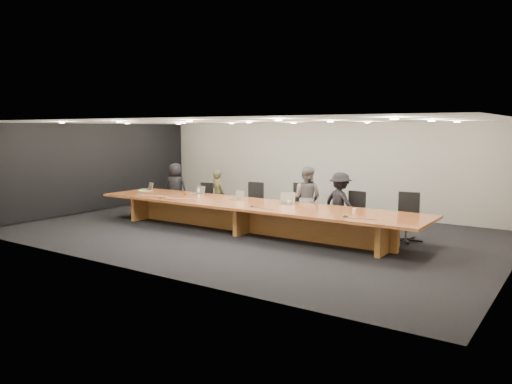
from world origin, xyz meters
TOP-DOWN VIEW (x-y plane):
  - ground at (0.00, 0.00)m, footprint 12.00×12.00m
  - back_wall at (0.00, 4.00)m, footprint 12.00×0.02m
  - left_wall_panel at (-5.94, 0.00)m, footprint 0.08×7.84m
  - conference_table at (0.00, 0.00)m, footprint 9.00×1.80m
  - chair_far_left at (-3.83, 1.17)m, footprint 0.58×0.58m
  - chair_left at (-2.63, 1.34)m, footprint 0.57×0.57m
  - chair_mid_left at (-0.73, 1.17)m, footprint 0.63×0.63m
  - chair_mid_right at (0.57, 1.33)m, footprint 0.70×0.70m
  - chair_right at (2.26, 1.22)m, footprint 0.60×0.60m
  - chair_far_right at (3.62, 1.19)m, footprint 0.66×0.66m
  - person_a at (-3.67, 1.22)m, footprint 0.86×0.68m
  - person_b at (-2.00, 1.24)m, footprint 0.58×0.45m
  - person_c at (1.01, 1.15)m, footprint 0.84×0.68m
  - person_d at (1.92, 1.22)m, footprint 1.12×0.85m
  - laptop_a at (-4.07, 0.41)m, footprint 0.37×0.33m
  - laptop_b at (-2.08, 0.41)m, footprint 0.37×0.30m
  - laptop_c at (-0.60, 0.28)m, footprint 0.35×0.28m
  - laptop_d at (0.86, 0.38)m, footprint 0.43×0.37m
  - water_bottle at (-1.70, 0.03)m, footprint 0.10×0.10m
  - amber_mug at (-2.29, 0.15)m, footprint 0.08×0.08m
  - paper_cup_near at (0.93, 0.38)m, footprint 0.09×0.09m
  - paper_cup_far at (2.77, 0.11)m, footprint 0.11×0.11m
  - notepad at (-4.14, 0.29)m, footprint 0.28×0.24m
  - lime_gadget at (-4.12, 0.30)m, footprint 0.19×0.13m
  - av_box at (-3.43, -0.45)m, footprint 0.20×0.17m
  - mic_left at (-2.50, -0.62)m, footprint 0.13×0.13m
  - mic_center at (0.41, -0.48)m, footprint 0.12×0.12m
  - mic_right at (2.82, -0.47)m, footprint 0.14×0.14m

SIDE VIEW (x-z plane):
  - ground at x=0.00m, z-range 0.00..0.00m
  - chair_left at x=-2.63m, z-range 0.00..0.99m
  - conference_table at x=0.00m, z-range 0.15..0.90m
  - chair_right at x=2.26m, z-range 0.00..1.09m
  - chair_far_left at x=-3.83m, z-range 0.00..1.10m
  - chair_mid_left at x=-0.73m, z-range 0.00..1.14m
  - chair_far_right at x=3.62m, z-range 0.00..1.16m
  - chair_mid_right at x=0.57m, z-range 0.00..1.18m
  - person_b at x=-2.00m, z-range 0.00..1.41m
  - notepad at x=-4.14m, z-range 0.75..0.76m
  - av_box at x=-3.43m, z-range 0.75..0.78m
  - mic_left at x=-2.50m, z-range 0.75..0.78m
  - mic_center at x=0.41m, z-range 0.75..0.78m
  - person_d at x=1.92m, z-range 0.00..1.53m
  - mic_right at x=2.82m, z-range 0.75..0.78m
  - person_a at x=-3.67m, z-range 0.00..1.54m
  - lime_gadget at x=-4.12m, z-range 0.76..0.79m
  - paper_cup_near at x=0.93m, z-range 0.75..0.84m
  - amber_mug at x=-2.29m, z-range 0.75..0.85m
  - paper_cup_far at x=2.77m, z-range 0.75..0.85m
  - person_c at x=1.01m, z-range 0.00..1.65m
  - laptop_a at x=-4.07m, z-range 0.75..0.99m
  - water_bottle at x=-1.70m, z-range 0.75..1.00m
  - laptop_c at x=-0.60m, z-range 0.75..1.00m
  - laptop_b at x=-2.08m, z-range 0.75..1.01m
  - laptop_d at x=0.86m, z-range 0.75..1.04m
  - left_wall_panel at x=-5.94m, z-range 0.00..2.74m
  - back_wall at x=0.00m, z-range 0.00..2.80m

